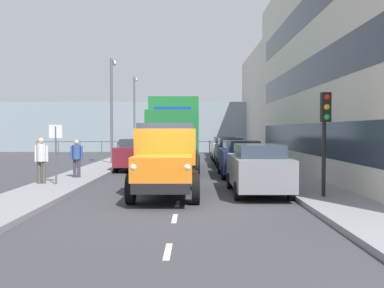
% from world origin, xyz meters
% --- Properties ---
extents(ground_plane, '(80.00, 80.00, 0.00)m').
position_xyz_m(ground_plane, '(0.00, -8.37, 0.00)').
color(ground_plane, '#38383D').
extents(sidewalk_left, '(2.13, 40.00, 0.15)m').
position_xyz_m(sidewalk_left, '(-4.69, -8.37, 0.07)').
color(sidewalk_left, gray).
rests_on(sidewalk_left, ground_plane).
extents(sidewalk_right, '(2.13, 40.00, 0.15)m').
position_xyz_m(sidewalk_right, '(4.69, -8.37, 0.07)').
color(sidewalk_right, gray).
rests_on(sidewalk_right, ground_plane).
extents(road_centreline_markings, '(0.12, 36.66, 0.01)m').
position_xyz_m(road_centreline_markings, '(0.00, -8.17, 0.00)').
color(road_centreline_markings, silver).
rests_on(road_centreline_markings, ground_plane).
extents(building_far_block, '(8.65, 13.72, 9.20)m').
position_xyz_m(building_far_block, '(-10.08, -27.90, 4.60)').
color(building_far_block, beige).
rests_on(building_far_block, ground_plane).
extents(sea_horizon, '(80.00, 0.80, 5.00)m').
position_xyz_m(sea_horizon, '(0.00, -31.37, 2.50)').
color(sea_horizon, '#84939E').
rests_on(sea_horizon, ground_plane).
extents(seawall_railing, '(28.08, 0.08, 1.20)m').
position_xyz_m(seawall_railing, '(-0.00, -27.77, 0.92)').
color(seawall_railing, '#4C5156').
rests_on(seawall_railing, ground_plane).
extents(truck_vintage_orange, '(2.17, 5.64, 2.43)m').
position_xyz_m(truck_vintage_orange, '(0.43, -1.66, 1.18)').
color(truck_vintage_orange, black).
rests_on(truck_vintage_orange, ground_plane).
extents(lorry_cargo_green, '(2.58, 8.20, 3.87)m').
position_xyz_m(lorry_cargo_green, '(0.51, -10.86, 2.08)').
color(lorry_cargo_green, '#1E7033').
rests_on(lorry_cargo_green, ground_plane).
extents(car_grey_kerbside_near, '(1.86, 4.44, 1.72)m').
position_xyz_m(car_grey_kerbside_near, '(-2.68, -2.38, 0.90)').
color(car_grey_kerbside_near, slate).
rests_on(car_grey_kerbside_near, ground_plane).
extents(car_navy_kerbside_1, '(1.94, 4.18, 1.72)m').
position_xyz_m(car_navy_kerbside_1, '(-2.68, -7.97, 0.90)').
color(car_navy_kerbside_1, navy).
rests_on(car_navy_kerbside_1, ground_plane).
extents(car_black_kerbside_2, '(1.75, 3.81, 1.72)m').
position_xyz_m(car_black_kerbside_2, '(-2.68, -13.78, 0.89)').
color(car_black_kerbside_2, black).
rests_on(car_black_kerbside_2, ground_plane).
extents(car_white_kerbside_3, '(1.80, 4.34, 1.72)m').
position_xyz_m(car_white_kerbside_3, '(-2.68, -18.65, 0.90)').
color(car_white_kerbside_3, white).
rests_on(car_white_kerbside_3, ground_plane).
extents(car_maroon_oppositeside_0, '(1.92, 4.43, 1.72)m').
position_xyz_m(car_maroon_oppositeside_0, '(2.68, -11.44, 0.90)').
color(car_maroon_oppositeside_0, maroon).
rests_on(car_maroon_oppositeside_0, ground_plane).
extents(car_silver_oppositeside_1, '(1.86, 4.24, 1.72)m').
position_xyz_m(car_silver_oppositeside_1, '(2.68, -18.11, 0.90)').
color(car_silver_oppositeside_1, '#B7BABF').
rests_on(car_silver_oppositeside_1, ground_plane).
extents(pedestrian_in_dark_coat, '(0.53, 0.34, 1.76)m').
position_xyz_m(pedestrian_in_dark_coat, '(5.35, -4.10, 1.19)').
color(pedestrian_in_dark_coat, '#4C473D').
rests_on(pedestrian_in_dark_coat, sidewalk_right).
extents(pedestrian_by_lamp, '(0.53, 0.34, 1.63)m').
position_xyz_m(pedestrian_by_lamp, '(4.58, -6.29, 1.10)').
color(pedestrian_by_lamp, '#383342').
rests_on(pedestrian_by_lamp, sidewalk_right).
extents(traffic_light_near, '(0.28, 0.41, 3.20)m').
position_xyz_m(traffic_light_near, '(-4.50, -0.80, 2.47)').
color(traffic_light_near, black).
rests_on(traffic_light_near, sidewalk_left).
extents(lamp_post_promenade, '(0.32, 1.14, 6.48)m').
position_xyz_m(lamp_post_promenade, '(4.60, -14.73, 4.01)').
color(lamp_post_promenade, '#59595B').
rests_on(lamp_post_promenade, sidewalk_right).
extents(lamp_post_far, '(0.32, 1.14, 6.73)m').
position_xyz_m(lamp_post_far, '(4.70, -26.03, 4.14)').
color(lamp_post_far, '#59595B').
rests_on(lamp_post_far, sidewalk_right).
extents(street_sign, '(0.50, 0.07, 2.25)m').
position_xyz_m(street_sign, '(4.73, -3.90, 1.68)').
color(street_sign, '#4C4C4C').
rests_on(street_sign, sidewalk_right).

